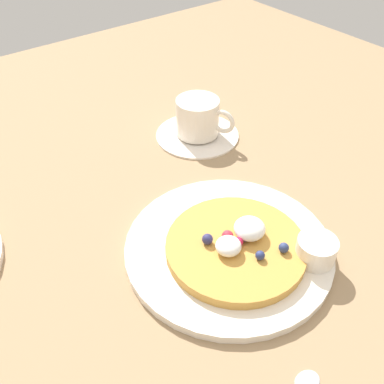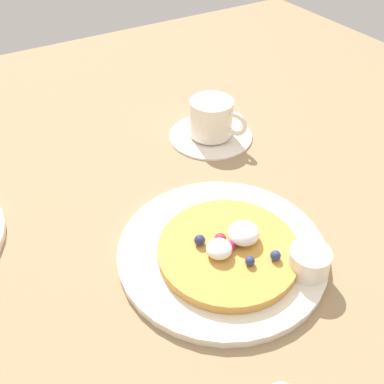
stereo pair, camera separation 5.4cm
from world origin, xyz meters
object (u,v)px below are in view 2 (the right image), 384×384
object	(u,v)px
pancake_plate	(222,251)
syrup_ramekin	(309,261)
coffee_saucer	(211,135)
coffee_cup	(212,117)

from	to	relation	value
pancake_plate	syrup_ramekin	xyz separation A→B (cm)	(6.84, -8.24, 2.23)
coffee_saucer	coffee_cup	size ratio (longest dim) A/B	1.45
pancake_plate	coffee_saucer	distance (cm)	27.50
coffee_saucer	coffee_cup	world-z (taller)	coffee_cup
coffee_saucer	pancake_plate	bearing A→B (deg)	-119.67
pancake_plate	coffee_cup	size ratio (longest dim) A/B	2.65
syrup_ramekin	coffee_saucer	world-z (taller)	syrup_ramekin
pancake_plate	syrup_ramekin	size ratio (longest dim) A/B	5.38
syrup_ramekin	coffee_saucer	xyz separation A→B (cm)	(6.77, 32.14, -2.47)
coffee_saucer	coffee_cup	xyz separation A→B (cm)	(0.08, -0.17, 3.64)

